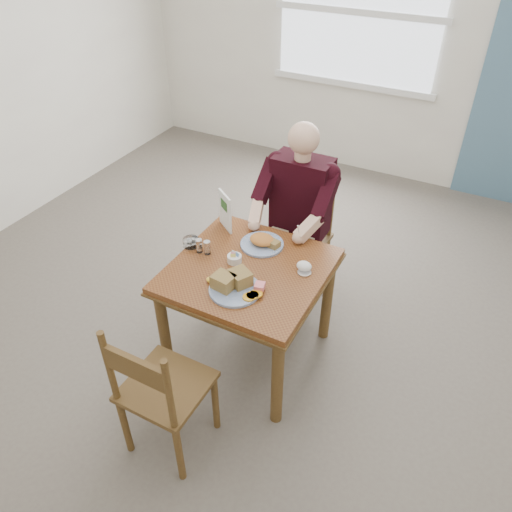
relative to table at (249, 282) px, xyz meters
The scene contains 16 objects.
floor 0.64m from the table, ahead, with size 6.00×6.00×0.00m, color #5F564D.
wall_back 3.10m from the table, 90.00° to the left, with size 5.50×5.50×0.00m, color white.
lemon_wedge 0.29m from the table, 120.25° to the right, with size 0.06×0.04×0.03m, color yellow.
napkin 0.36m from the table, 23.74° to the left, with size 0.09×0.08×0.06m, color white.
metal_dish 0.35m from the table, 18.66° to the left, with size 0.08×0.08×0.01m, color silver.
window 3.15m from the table, 97.68° to the left, with size 1.72×0.04×1.42m.
table is the anchor object (origin of this frame).
chair_far 0.81m from the table, 90.00° to the left, with size 0.42×0.42×0.95m.
chair_near 0.85m from the table, 95.48° to the right, with size 0.42×0.42×0.95m.
diner 0.73m from the table, 90.00° to the left, with size 0.53×0.56×1.39m.
near_plate 0.26m from the table, 83.85° to the right, with size 0.37×0.37×0.10m.
far_plate 0.28m from the table, 96.36° to the left, with size 0.33×0.33×0.07m.
caddy 0.17m from the table, behind, with size 0.10×0.10×0.07m.
shakers 0.36m from the table, behind, with size 0.10×0.05×0.09m.
creamer 0.45m from the table, behind, with size 0.13×0.13×0.05m.
menu 0.52m from the table, 137.78° to the left, with size 0.15×0.11×0.26m.
Camera 1 is at (1.12, -2.05, 2.62)m, focal length 35.00 mm.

